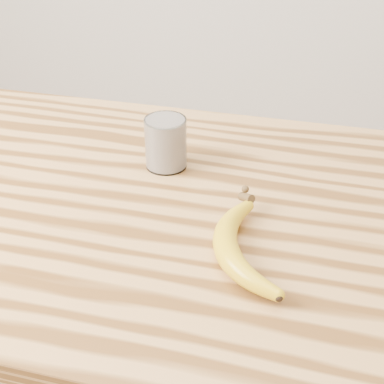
# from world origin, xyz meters

# --- Properties ---
(table) EXTENTS (1.20, 0.80, 0.90)m
(table) POSITION_xyz_m (0.00, 0.00, 0.77)
(table) COLOR #B38046
(table) RESTS_ON ground
(smoothie_glass) EXTENTS (0.08, 0.08, 0.10)m
(smoothie_glass) POSITION_xyz_m (0.09, 0.12, 0.95)
(smoothie_glass) COLOR white
(smoothie_glass) RESTS_ON table
(banana) EXTENTS (0.23, 0.35, 0.04)m
(banana) POSITION_xyz_m (0.26, -0.13, 0.92)
(banana) COLOR gold
(banana) RESTS_ON table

